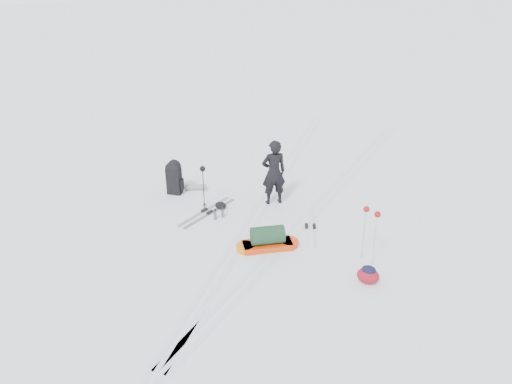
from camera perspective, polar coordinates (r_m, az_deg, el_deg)
ground at (r=12.56m, az=-0.88°, el=-4.05°), size 200.00×200.00×0.00m
ski_tracks at (r=13.08m, az=3.06°, el=-2.70°), size 3.38×17.97×0.01m
skier at (r=13.30m, az=2.04°, el=2.24°), size 0.79×0.75×1.82m
pulk_sled at (r=11.65m, az=1.33°, el=-5.51°), size 1.48×1.14×0.57m
expedition_rucksack at (r=14.20m, az=-9.04°, el=1.56°), size 0.97×0.77×0.99m
ski_poles_black at (r=13.09m, az=-6.11°, el=2.08°), size 0.15×0.16×1.21m
ski_poles_silver at (r=10.96m, az=13.03°, el=-2.91°), size 0.40×0.28×1.36m
touring_skis_grey at (r=13.27m, az=-5.62°, el=-2.28°), size 0.80×1.97×0.07m
touring_skis_white at (r=12.61m, az=6.22°, el=-4.00°), size 0.86×1.94×0.07m
rope_coil at (r=11.93m, az=-0.07°, el=-5.72°), size 0.58×0.58×0.06m
small_daypack at (r=10.84m, az=12.69°, el=-9.20°), size 0.57×0.50×0.40m
thermos_pair at (r=12.92m, az=-4.28°, el=-2.49°), size 0.21×0.26×0.29m
stuff_sack at (r=13.38m, az=-4.06°, el=-1.54°), size 0.37×0.32×0.20m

